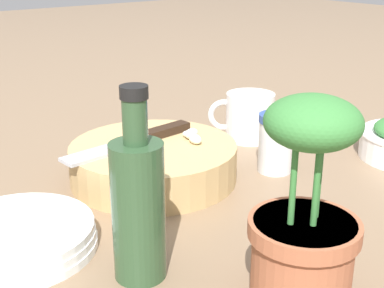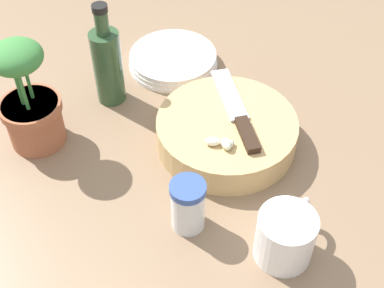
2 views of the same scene
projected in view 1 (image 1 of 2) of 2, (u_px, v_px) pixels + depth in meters
name	position (u px, v px, depth m)	size (l,w,h in m)	color
ground_plane	(220.00, 186.00, 0.79)	(5.00, 5.00, 0.00)	#7F664C
cutting_board	(154.00, 162.00, 0.80)	(0.25, 0.25, 0.05)	tan
chef_knife	(138.00, 140.00, 0.80)	(0.22, 0.05, 0.01)	black
garlic_cloves	(193.00, 136.00, 0.81)	(0.03, 0.05, 0.02)	silver
spice_jar	(276.00, 143.00, 0.82)	(0.06, 0.06, 0.09)	silver
coffee_mug	(249.00, 116.00, 0.97)	(0.10, 0.10, 0.09)	white
plate_stack	(16.00, 238.00, 0.62)	(0.19, 0.19, 0.03)	white
oil_bottle	(138.00, 205.00, 0.54)	(0.06, 0.06, 0.21)	#2D4C2D
potted_herb	(305.00, 222.00, 0.50)	(0.11, 0.11, 0.21)	#A35B3D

